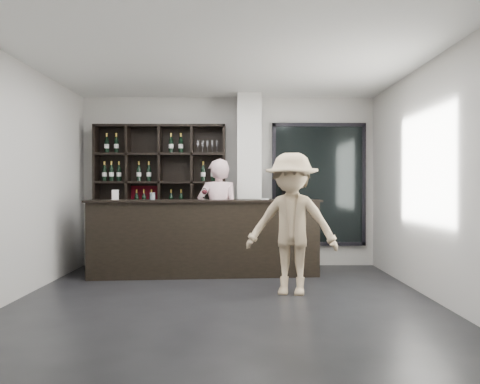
{
  "coord_description": "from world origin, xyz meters",
  "views": [
    {
      "loc": [
        0.15,
        -6.0,
        1.36
      ],
      "look_at": [
        0.19,
        1.1,
        1.29
      ],
      "focal_mm": 38.0,
      "sensor_mm": 36.0,
      "label": 1
    }
  ],
  "objects_px": {
    "taster_pink": "(218,216)",
    "customer": "(292,224)",
    "wine_shelf": "(160,196)",
    "taster_black": "(286,220)",
    "tasting_counter": "(205,237)"
  },
  "relations": [
    {
      "from": "wine_shelf",
      "to": "taster_pink",
      "type": "bearing_deg",
      "value": -30.31
    },
    {
      "from": "tasting_counter",
      "to": "taster_pink",
      "type": "relative_size",
      "value": 1.96
    },
    {
      "from": "taster_pink",
      "to": "customer",
      "type": "height_order",
      "value": "taster_pink"
    },
    {
      "from": "taster_pink",
      "to": "customer",
      "type": "xyz_separation_m",
      "value": [
        0.99,
        -1.58,
        -0.0
      ]
    },
    {
      "from": "taster_pink",
      "to": "customer",
      "type": "distance_m",
      "value": 1.86
    },
    {
      "from": "customer",
      "to": "taster_pink",
      "type": "bearing_deg",
      "value": 135.57
    },
    {
      "from": "tasting_counter",
      "to": "wine_shelf",
      "type": "bearing_deg",
      "value": 129.68
    },
    {
      "from": "taster_pink",
      "to": "taster_black",
      "type": "distance_m",
      "value": 1.17
    },
    {
      "from": "taster_pink",
      "to": "taster_black",
      "type": "height_order",
      "value": "taster_pink"
    },
    {
      "from": "taster_pink",
      "to": "taster_black",
      "type": "relative_size",
      "value": 1.11
    },
    {
      "from": "tasting_counter",
      "to": "taster_pink",
      "type": "height_order",
      "value": "taster_pink"
    },
    {
      "from": "wine_shelf",
      "to": "taster_black",
      "type": "height_order",
      "value": "wine_shelf"
    },
    {
      "from": "wine_shelf",
      "to": "customer",
      "type": "relative_size",
      "value": 1.34
    },
    {
      "from": "wine_shelf",
      "to": "taster_pink",
      "type": "distance_m",
      "value": 1.2
    },
    {
      "from": "customer",
      "to": "tasting_counter",
      "type": "bearing_deg",
      "value": 144.91
    }
  ]
}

